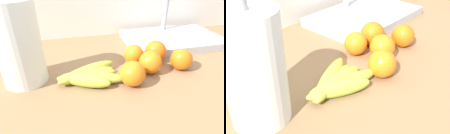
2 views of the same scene
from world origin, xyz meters
TOP-DOWN VIEW (x-y plane):
  - wall_back at (0.00, 0.39)m, footprint 2.28×0.06m
  - banana_bunch at (-0.09, -0.05)m, footprint 0.22×0.17m
  - orange_front at (0.18, 0.03)m, footprint 0.08×0.08m
  - orange_back_right at (0.12, -0.05)m, footprint 0.08×0.08m
  - orange_right at (0.04, -0.10)m, footprint 0.08×0.08m
  - orange_center at (0.24, -0.05)m, footprint 0.08×0.08m
  - orange_back_left at (0.09, 0.03)m, footprint 0.07×0.07m
  - paper_towel_roll at (-0.28, 0.00)m, footprint 0.13×0.13m
  - sink_basin at (0.34, 0.19)m, footprint 0.44×0.29m

SIDE VIEW (x-z plane):
  - wall_back at x=0.00m, z-range 0.00..1.30m
  - sink_basin at x=0.34m, z-range 0.77..0.99m
  - banana_bunch at x=-0.09m, z-range 0.86..0.90m
  - orange_back_left at x=0.09m, z-range 0.86..0.93m
  - orange_center at x=0.24m, z-range 0.86..0.93m
  - orange_back_right at x=0.12m, z-range 0.86..0.94m
  - orange_right at x=0.04m, z-range 0.86..0.94m
  - orange_front at x=0.18m, z-range 0.86..0.94m
  - paper_towel_roll at x=-0.28m, z-range 0.84..1.13m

